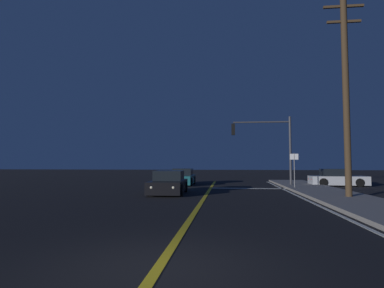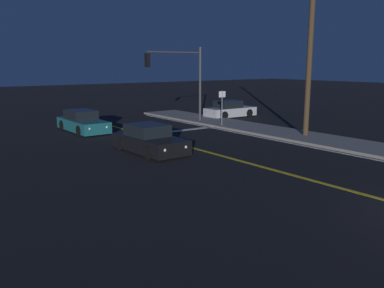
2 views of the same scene
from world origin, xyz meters
name	(u,v)px [view 1 (image 1 of 2)]	position (x,y,z in m)	size (l,w,h in m)	color
ground_plane	(157,270)	(0.00, 0.00, 0.00)	(160.00, 160.00, 0.00)	black
sidewalk_right	(356,202)	(6.85, 9.53, 0.07)	(3.20, 34.30, 0.15)	gray
lane_line_center	(202,201)	(0.00, 9.53, 0.01)	(0.20, 32.39, 0.01)	gold
lane_line_edge_right	(313,203)	(5.00, 9.53, 0.01)	(0.16, 32.39, 0.01)	silver
stop_bar	(248,188)	(2.63, 17.55, 0.01)	(5.25, 0.50, 0.01)	silver
car_distant_tail_teal	(183,178)	(-2.50, 20.97, 0.58)	(1.89, 4.62, 1.34)	#195960
car_following_oncoming_black	(168,184)	(-2.25, 13.15, 0.58)	(2.06, 4.28, 1.34)	black
car_lead_oncoming_silver	(337,179)	(9.74, 20.69, 0.58)	(4.28, 1.88, 1.34)	#B2B5BA
traffic_signal_near_right	(268,139)	(4.33, 19.85, 3.66)	(4.60, 0.28, 5.41)	#38383D
utility_pole_right	(346,91)	(7.15, 11.20, 5.40)	(1.98, 0.32, 10.40)	#42301E
street_sign_corner	(294,165)	(5.75, 17.05, 1.67)	(0.56, 0.06, 2.48)	slate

